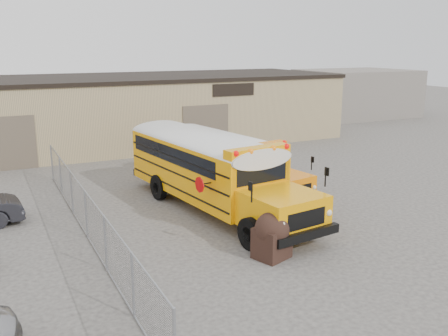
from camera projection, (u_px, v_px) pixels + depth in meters
name	position (u px, v px, depth m)	size (l,w,h in m)	color
ground	(274.00, 238.00, 17.91)	(120.00, 120.00, 0.00)	#44403E
warehouse	(124.00, 109.00, 34.78)	(30.20, 10.20, 4.67)	tan
chainlink_fence	(86.00, 214.00, 17.76)	(0.07, 18.07, 1.81)	gray
distant_building_right	(356.00, 93.00, 48.52)	(10.00, 8.00, 4.40)	gray
school_bus_left	(142.00, 140.00, 26.27)	(4.18, 11.30, 3.23)	#FEA203
school_bus_right	(170.00, 139.00, 28.25)	(3.75, 9.46, 2.70)	orange
tarp_bundle	(272.00, 235.00, 16.11)	(1.29, 1.23, 1.56)	black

